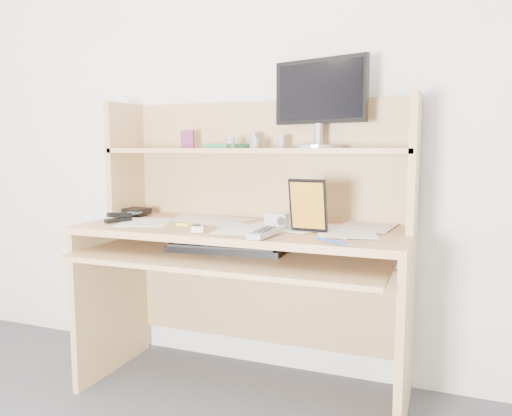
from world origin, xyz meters
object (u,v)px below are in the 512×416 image
(keyboard, at_px, (226,247))
(tv_remote, at_px, (265,233))
(desk, at_px, (249,236))
(game_case, at_px, (308,205))
(monitor, at_px, (320,101))

(keyboard, xyz_separation_m, tv_remote, (0.23, -0.15, 0.10))
(desk, distance_m, keyboard, 0.16)
(keyboard, xyz_separation_m, game_case, (0.36, -0.01, 0.19))
(keyboard, relative_size, game_case, 2.41)
(desk, relative_size, keyboard, 2.79)
(tv_remote, relative_size, game_case, 0.97)
(monitor, bearing_deg, game_case, -67.49)
(keyboard, distance_m, tv_remote, 0.29)
(keyboard, bearing_deg, monitor, 33.59)
(tv_remote, bearing_deg, desk, 126.55)
(keyboard, distance_m, game_case, 0.40)
(desk, xyz_separation_m, keyboard, (-0.04, -0.15, -0.03))
(game_case, relative_size, monitor, 0.48)
(monitor, bearing_deg, tv_remote, -86.96)
(tv_remote, height_order, game_case, game_case)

